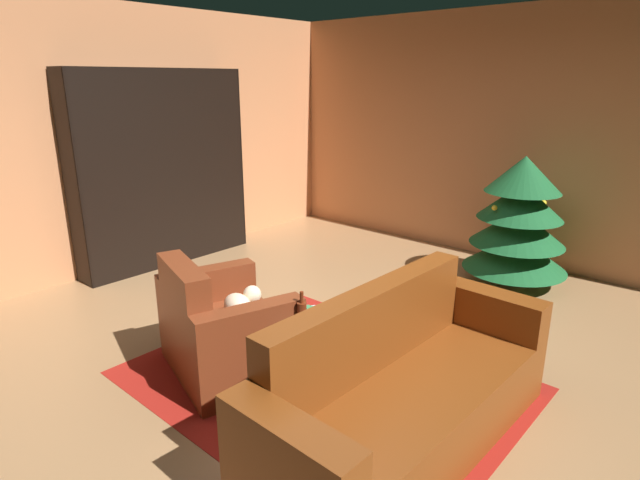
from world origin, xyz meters
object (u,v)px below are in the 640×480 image
(couch_red, at_px, (403,397))
(armchair_red, at_px, (224,332))
(coffee_table, at_px, (318,330))
(bottle_on_table, at_px, (302,317))
(bookshelf_unit, at_px, (172,169))
(decorated_tree, at_px, (519,221))
(book_stack_on_table, at_px, (313,319))

(couch_red, bearing_deg, armchair_red, -172.72)
(coffee_table, distance_m, bottle_on_table, 0.24)
(armchair_red, distance_m, bottle_on_table, 0.66)
(bookshelf_unit, bearing_deg, couch_red, -15.24)
(bookshelf_unit, relative_size, decorated_tree, 1.62)
(bookshelf_unit, distance_m, couch_red, 3.93)
(coffee_table, height_order, book_stack_on_table, book_stack_on_table)
(coffee_table, relative_size, decorated_tree, 0.47)
(couch_red, height_order, bottle_on_table, couch_red)
(coffee_table, xyz_separation_m, book_stack_on_table, (0.00, -0.05, 0.10))
(bookshelf_unit, height_order, couch_red, bookshelf_unit)
(bookshelf_unit, relative_size, bottle_on_table, 7.21)
(coffee_table, bearing_deg, bottle_on_table, -85.09)
(armchair_red, xyz_separation_m, coffee_table, (0.57, 0.36, 0.07))
(armchair_red, distance_m, decorated_tree, 3.16)
(couch_red, bearing_deg, book_stack_on_table, 170.88)
(bookshelf_unit, height_order, book_stack_on_table, bookshelf_unit)
(couch_red, relative_size, bottle_on_table, 7.01)
(bookshelf_unit, height_order, bottle_on_table, bookshelf_unit)
(armchair_red, height_order, bottle_on_table, armchair_red)
(bookshelf_unit, xyz_separation_m, bottle_on_table, (2.93, -1.00, -0.51))
(armchair_red, height_order, coffee_table, armchair_red)
(couch_red, bearing_deg, bookshelf_unit, 164.76)
(couch_red, relative_size, book_stack_on_table, 9.71)
(bookshelf_unit, bearing_deg, decorated_tree, 29.65)
(decorated_tree, bearing_deg, couch_red, -79.86)
(couch_red, height_order, book_stack_on_table, couch_red)
(bookshelf_unit, relative_size, couch_red, 1.03)
(bookshelf_unit, height_order, armchair_red, bookshelf_unit)
(book_stack_on_table, bearing_deg, bookshelf_unit, 163.13)
(coffee_table, bearing_deg, armchair_red, -148.00)
(bookshelf_unit, bearing_deg, bottle_on_table, -18.88)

